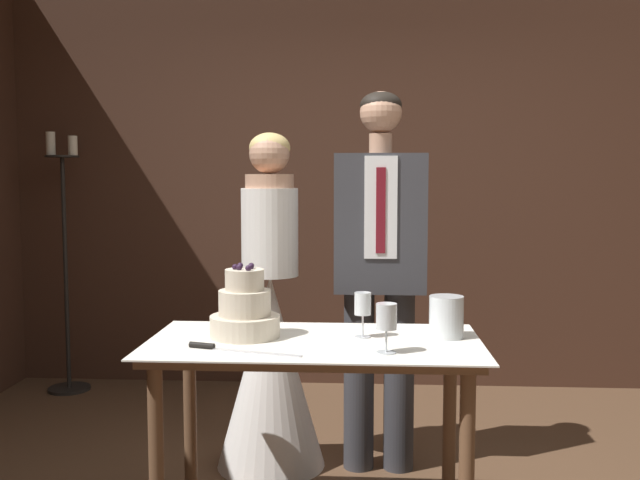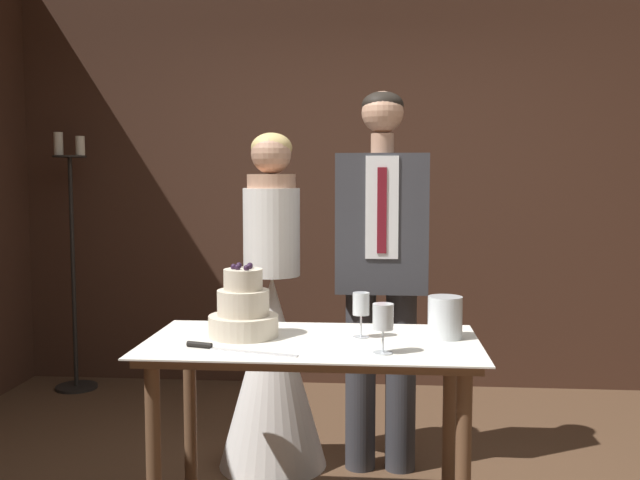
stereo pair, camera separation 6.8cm
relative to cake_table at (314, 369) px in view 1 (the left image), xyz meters
name	(u,v)px [view 1 (the left image)]	position (x,y,z in m)	size (l,w,h in m)	color
wall_back	(355,176)	(0.13, 2.25, 0.76)	(5.00, 0.12, 2.92)	#472B1E
cake_table	(314,369)	(0.00, 0.00, 0.00)	(1.30, 0.69, 0.81)	brown
tiered_cake	(245,311)	(-0.28, 0.05, 0.22)	(0.28, 0.28, 0.29)	beige
cake_knife	(223,348)	(-0.32, -0.18, 0.12)	(0.43, 0.14, 0.02)	silver
wine_glass_near	(386,319)	(0.27, -0.18, 0.24)	(0.08, 0.08, 0.18)	silver
wine_glass_middle	(363,306)	(0.19, 0.07, 0.24)	(0.07, 0.07, 0.18)	silver
hurricane_candle	(446,318)	(0.52, 0.08, 0.19)	(0.14, 0.14, 0.17)	silver
bride	(271,346)	(-0.27, 0.74, -0.09)	(0.54, 0.54, 1.67)	white
groom	(380,261)	(0.27, 0.74, 0.34)	(0.44, 0.25, 1.86)	#38383D
candle_stand	(65,270)	(-1.81, 1.92, 0.12)	(0.28, 0.28, 1.75)	black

